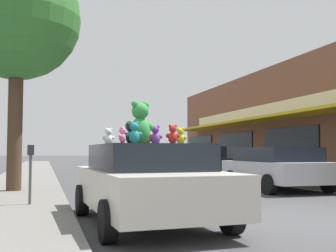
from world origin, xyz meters
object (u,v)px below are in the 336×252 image
(teddy_bear_giant, at_px, (140,123))
(teddy_bear_yellow, at_px, (181,136))
(plush_art_car, at_px, (147,181))
(parked_car_far_right, at_px, (201,161))
(teddy_bear_teal, at_px, (134,133))
(teddy_bear_red, at_px, (173,134))
(teddy_bear_black, at_px, (130,134))
(parked_car_far_center, at_px, (276,167))
(parking_meter, at_px, (30,166))
(teddy_bear_pink, at_px, (122,135))
(teddy_bear_brown, at_px, (146,136))
(teddy_bear_white, at_px, (108,137))
(teddy_bear_purple, at_px, (155,135))
(street_tree, at_px, (17,19))

(teddy_bear_giant, distance_m, teddy_bear_yellow, 0.78)
(plush_art_car, bearing_deg, parked_car_far_right, 62.48)
(teddy_bear_giant, bearing_deg, teddy_bear_teal, 50.60)
(teddy_bear_red, distance_m, teddy_bear_black, 0.69)
(teddy_bear_teal, xyz_separation_m, parked_car_far_right, (5.90, 12.51, -0.77))
(plush_art_car, xyz_separation_m, parked_car_far_center, (5.55, 5.03, 0.02))
(teddy_bear_teal, height_order, parked_car_far_center, teddy_bear_teal)
(parking_meter, bearing_deg, teddy_bear_red, -53.09)
(teddy_bear_pink, height_order, parked_car_far_center, teddy_bear_pink)
(teddy_bear_red, relative_size, teddy_bear_teal, 0.87)
(teddy_bear_brown, xyz_separation_m, parked_car_far_center, (5.42, 4.45, -0.79))
(teddy_bear_yellow, xyz_separation_m, teddy_bear_white, (-1.18, 0.86, 0.01))
(teddy_bear_brown, height_order, teddy_bear_white, teddy_bear_brown)
(teddy_bear_brown, bearing_deg, teddy_bear_pink, 92.60)
(parked_car_far_right, xyz_separation_m, parking_meter, (-7.55, -9.56, 0.16))
(teddy_bear_giant, height_order, teddy_bear_purple, teddy_bear_giant)
(teddy_bear_white, relative_size, parked_car_far_center, 0.08)
(teddy_bear_brown, height_order, street_tree, street_tree)
(teddy_bear_white, relative_size, teddy_bear_teal, 0.92)
(teddy_bear_purple, bearing_deg, parking_meter, -25.48)
(teddy_bear_giant, bearing_deg, teddy_bear_red, 101.75)
(street_tree, bearing_deg, teddy_bear_white, -68.06)
(teddy_bear_teal, bearing_deg, parked_car_far_right, -114.57)
(teddy_bear_yellow, height_order, parking_meter, teddy_bear_yellow)
(teddy_bear_teal, height_order, street_tree, street_tree)
(teddy_bear_red, xyz_separation_m, parked_car_far_center, (5.28, 5.69, -0.77))
(teddy_bear_pink, bearing_deg, teddy_bear_brown, -173.60)
(plush_art_car, distance_m, street_tree, 7.81)
(plush_art_car, height_order, street_tree, street_tree)
(teddy_bear_giant, relative_size, teddy_bear_teal, 2.12)
(teddy_bear_giant, distance_m, teddy_bear_teal, 0.66)
(teddy_bear_white, distance_m, parked_car_far_center, 7.42)
(plush_art_car, height_order, teddy_bear_brown, teddy_bear_brown)
(teddy_bear_red, height_order, teddy_bear_teal, teddy_bear_teal)
(teddy_bear_white, bearing_deg, plush_art_car, 122.87)
(teddy_bear_pink, distance_m, teddy_bear_white, 1.84)
(teddy_bear_red, xyz_separation_m, parked_car_far_right, (5.28, 12.59, -0.75))
(teddy_bear_red, distance_m, parked_car_far_right, 13.68)
(teddy_bear_brown, bearing_deg, teddy_bear_black, 91.60)
(plush_art_car, bearing_deg, street_tree, 110.99)
(teddy_bear_white, xyz_separation_m, street_tree, (-2.01, 5.00, 3.66))
(teddy_bear_teal, bearing_deg, parked_car_far_center, -135.78)
(teddy_bear_brown, bearing_deg, teddy_bear_yellow, 159.99)
(teddy_bear_giant, relative_size, parked_car_far_center, 0.19)
(teddy_bear_yellow, bearing_deg, teddy_bear_purple, -25.72)
(teddy_bear_yellow, relative_size, teddy_bear_brown, 0.86)
(teddy_bear_purple, bearing_deg, teddy_bear_red, 102.05)
(teddy_bear_brown, distance_m, teddy_bear_pink, 1.71)
(plush_art_car, relative_size, parked_car_far_center, 1.07)
(teddy_bear_giant, distance_m, parking_meter, 3.12)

